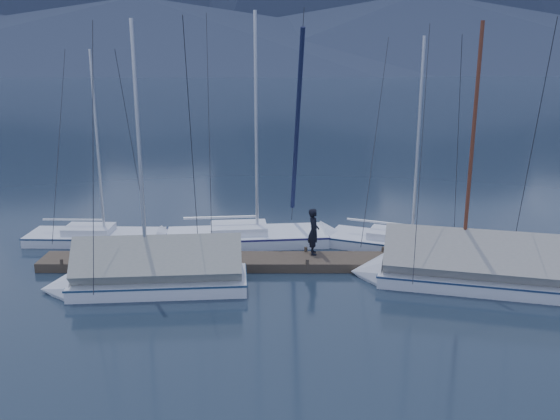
# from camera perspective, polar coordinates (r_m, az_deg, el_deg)

# --- Properties ---
(ground) EXTENTS (1000.00, 1000.00, 0.00)m
(ground) POSITION_cam_1_polar(r_m,az_deg,el_deg) (20.65, -0.02, -7.35)
(ground) COLOR black
(ground) RESTS_ON ground
(dock) EXTENTS (18.00, 1.50, 0.54)m
(dock) POSITION_cam_1_polar(r_m,az_deg,el_deg) (22.47, 0.00, -5.16)
(dock) COLOR #382D23
(dock) RESTS_ON ground
(mooring_posts) EXTENTS (15.12, 1.52, 0.35)m
(mooring_posts) POSITION_cam_1_polar(r_m,az_deg,el_deg) (22.40, -1.28, -4.58)
(mooring_posts) COLOR #382D23
(mooring_posts) RESTS_ON ground
(sailboat_open_left) EXTENTS (6.66, 2.84, 8.74)m
(sailboat_open_left) POSITION_cam_1_polar(r_m,az_deg,el_deg) (26.15, -15.52, -2.69)
(sailboat_open_left) COLOR silver
(sailboat_open_left) RESTS_ON ground
(sailboat_open_mid) EXTENTS (8.00, 3.36, 10.34)m
(sailboat_open_mid) POSITION_cam_1_polar(r_m,az_deg,el_deg) (25.17, -0.95, -2.74)
(sailboat_open_mid) COLOR white
(sailboat_open_mid) RESTS_ON ground
(sailboat_open_right) EXTENTS (7.24, 4.43, 9.27)m
(sailboat_open_right) POSITION_cam_1_polar(r_m,az_deg,el_deg) (24.70, 13.67, -3.58)
(sailboat_open_right) COLOR silver
(sailboat_open_right) RESTS_ON ground
(sailboat_covered_near) EXTENTS (7.85, 4.00, 9.77)m
(sailboat_covered_near) POSITION_cam_1_polar(r_m,az_deg,el_deg) (21.58, 16.66, -5.61)
(sailboat_covered_near) COLOR silver
(sailboat_covered_near) RESTS_ON ground
(sailboat_covered_far) EXTENTS (7.08, 2.94, 9.72)m
(sailboat_covered_far) POSITION_cam_1_polar(r_m,az_deg,el_deg) (20.73, -13.04, -6.26)
(sailboat_covered_far) COLOR silver
(sailboat_covered_far) RESTS_ON ground
(person) EXTENTS (0.46, 0.68, 1.79)m
(person) POSITION_cam_1_polar(r_m,az_deg,el_deg) (22.57, 3.25, -2.07)
(person) COLOR black
(person) RESTS_ON dock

